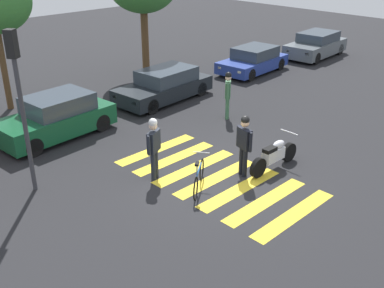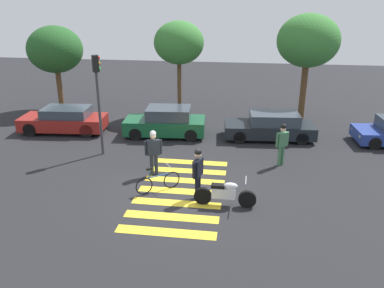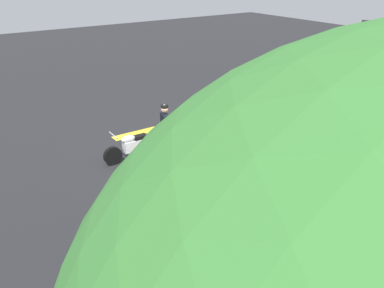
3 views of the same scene
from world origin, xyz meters
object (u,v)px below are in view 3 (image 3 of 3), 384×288
(pedestrian_bystander, at_px, (125,201))
(traffic_light_pole, at_px, (358,71))
(officer_on_foot, at_px, (165,125))
(leaning_bicycle, at_px, (208,139))
(officer_by_motorcycle, at_px, (245,128))
(police_motorcycle, at_px, (134,146))

(pedestrian_bystander, bearing_deg, traffic_light_pole, 178.90)
(officer_on_foot, bearing_deg, traffic_light_pole, 143.53)
(leaning_bicycle, xyz_separation_m, officer_on_foot, (1.51, -0.33, 0.74))
(officer_by_motorcycle, height_order, traffic_light_pole, traffic_light_pole)
(leaning_bicycle, relative_size, traffic_light_pole, 0.32)
(police_motorcycle, relative_size, pedestrian_bystander, 1.16)
(leaning_bicycle, relative_size, pedestrian_bystander, 0.78)
(officer_by_motorcycle, bearing_deg, pedestrian_bystander, 18.55)
(police_motorcycle, distance_m, officer_by_motorcycle, 3.65)
(traffic_light_pole, bearing_deg, pedestrian_bystander, -1.10)
(police_motorcycle, height_order, leaning_bicycle, police_motorcycle)
(pedestrian_bystander, relative_size, traffic_light_pole, 0.41)
(officer_by_motorcycle, bearing_deg, police_motorcycle, -35.17)
(police_motorcycle, bearing_deg, leaning_bicycle, 163.73)
(police_motorcycle, height_order, officer_on_foot, officer_on_foot)
(police_motorcycle, distance_m, officer_on_foot, 1.24)
(police_motorcycle, bearing_deg, traffic_light_pole, 145.65)
(police_motorcycle, bearing_deg, officer_on_foot, 157.71)
(police_motorcycle, xyz_separation_m, pedestrian_bystander, (2.13, 3.77, 0.62))
(police_motorcycle, xyz_separation_m, officer_on_foot, (-0.97, 0.40, 0.65))
(leaning_bicycle, distance_m, officer_by_motorcycle, 1.60)
(leaning_bicycle, xyz_separation_m, traffic_light_pole, (-3.25, 3.20, 2.59))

